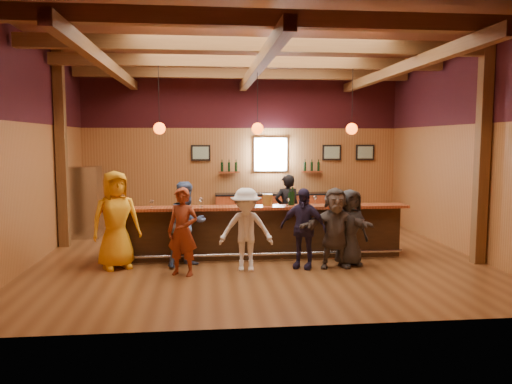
% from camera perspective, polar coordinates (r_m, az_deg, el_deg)
% --- Properties ---
extents(room, '(9.04, 9.00, 4.52)m').
position_cam_1_polar(room, '(10.46, 0.14, 10.06)').
color(room, brown).
rests_on(room, ground).
extents(bar_counter, '(6.30, 1.07, 1.11)m').
position_cam_1_polar(bar_counter, '(10.71, 0.17, -4.49)').
color(bar_counter, black).
rests_on(bar_counter, ground).
extents(back_bar_cabinet, '(4.00, 0.52, 0.95)m').
position_cam_1_polar(back_bar_cabinet, '(14.37, 3.35, -2.00)').
color(back_bar_cabinet, maroon).
rests_on(back_bar_cabinet, ground).
extents(window, '(0.95, 0.09, 0.95)m').
position_cam_1_polar(window, '(14.40, 1.67, 4.32)').
color(window, silver).
rests_on(window, room).
extents(framed_pictures, '(5.35, 0.05, 0.45)m').
position_cam_1_polar(framed_pictures, '(14.53, 5.07, 4.51)').
color(framed_pictures, black).
rests_on(framed_pictures, room).
extents(wine_shelves, '(3.00, 0.18, 0.30)m').
position_cam_1_polar(wine_shelves, '(14.35, 1.70, 2.59)').
color(wine_shelves, maroon).
rests_on(wine_shelves, room).
extents(pendant_lights, '(4.24, 0.24, 1.37)m').
position_cam_1_polar(pendant_lights, '(10.38, 0.17, 7.30)').
color(pendant_lights, black).
rests_on(pendant_lights, room).
extents(stainless_fridge, '(0.70, 0.70, 1.80)m').
position_cam_1_polar(stainless_fridge, '(13.36, -18.86, -1.08)').
color(stainless_fridge, silver).
rests_on(stainless_fridge, ground).
extents(customer_orange, '(1.09, 0.93, 1.89)m').
position_cam_1_polar(customer_orange, '(9.94, -15.71, -3.08)').
color(customer_orange, '#F4A317').
rests_on(customer_orange, ground).
extents(customer_redvest, '(0.69, 0.59, 1.61)m').
position_cam_1_polar(customer_redvest, '(9.19, -8.38, -4.50)').
color(customer_redvest, maroon).
rests_on(customer_redvest, ground).
extents(customer_denim, '(1.02, 0.97, 1.67)m').
position_cam_1_polar(customer_denim, '(9.82, -7.88, -3.67)').
color(customer_denim, '#4A6495').
rests_on(customer_denim, ground).
extents(customer_white, '(1.07, 0.68, 1.57)m').
position_cam_1_polar(customer_white, '(9.43, -1.14, -4.30)').
color(customer_white, white).
rests_on(customer_white, ground).
extents(customer_navy, '(0.98, 0.76, 1.55)m').
position_cam_1_polar(customer_navy, '(9.65, 5.38, -4.14)').
color(customer_navy, '#221C38').
rests_on(customer_navy, ground).
extents(customer_brown, '(1.46, 0.51, 1.56)m').
position_cam_1_polar(customer_brown, '(9.73, 9.04, -4.08)').
color(customer_brown, '#504640').
rests_on(customer_brown, ground).
extents(customer_dark, '(0.86, 0.70, 1.51)m').
position_cam_1_polar(customer_dark, '(9.97, 10.70, -4.02)').
color(customer_dark, '#242527').
rests_on(customer_dark, ground).
extents(bartender, '(0.65, 0.47, 1.66)m').
position_cam_1_polar(bartender, '(11.82, 3.58, -1.99)').
color(bartender, black).
rests_on(bartender, ground).
extents(ice_bucket, '(0.21, 0.21, 0.23)m').
position_cam_1_polar(ice_bucket, '(10.41, 1.34, -0.87)').
color(ice_bucket, olive).
rests_on(ice_bucket, bar_counter).
extents(bottle_a, '(0.08, 0.08, 0.35)m').
position_cam_1_polar(bottle_a, '(10.45, 3.90, -0.74)').
color(bottle_a, black).
rests_on(bottle_a, bar_counter).
extents(bottle_b, '(0.08, 0.08, 0.38)m').
position_cam_1_polar(bottle_b, '(10.44, 4.21, -0.69)').
color(bottle_b, black).
rests_on(bottle_b, bar_counter).
extents(glass_a, '(0.09, 0.09, 0.20)m').
position_cam_1_polar(glass_a, '(10.38, -14.31, -0.94)').
color(glass_a, silver).
rests_on(glass_a, bar_counter).
extents(glass_b, '(0.07, 0.07, 0.17)m').
position_cam_1_polar(glass_b, '(10.21, -11.83, -1.12)').
color(glass_b, silver).
rests_on(glass_b, bar_counter).
extents(glass_c, '(0.07, 0.07, 0.17)m').
position_cam_1_polar(glass_c, '(10.27, -8.09, -1.01)').
color(glass_c, silver).
rests_on(glass_c, bar_counter).
extents(glass_d, '(0.09, 0.09, 0.20)m').
position_cam_1_polar(glass_d, '(10.18, -6.30, -0.93)').
color(glass_d, silver).
rests_on(glass_d, bar_counter).
extents(glass_e, '(0.07, 0.07, 0.16)m').
position_cam_1_polar(glass_e, '(10.27, -1.45, -0.98)').
color(glass_e, silver).
rests_on(glass_e, bar_counter).
extents(glass_f, '(0.07, 0.07, 0.16)m').
position_cam_1_polar(glass_f, '(10.35, 3.70, -0.95)').
color(glass_f, silver).
rests_on(glass_f, bar_counter).
extents(glass_g, '(0.08, 0.08, 0.19)m').
position_cam_1_polar(glass_g, '(10.59, 6.77, -0.69)').
color(glass_g, silver).
rests_on(glass_g, bar_counter).
extents(glass_h, '(0.08, 0.08, 0.19)m').
position_cam_1_polar(glass_h, '(10.65, 10.76, -0.73)').
color(glass_h, silver).
rests_on(glass_h, bar_counter).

